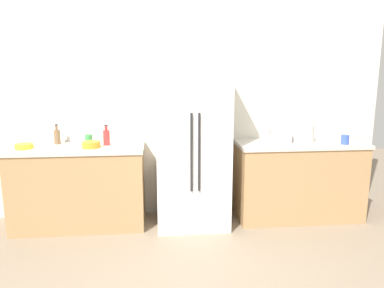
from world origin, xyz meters
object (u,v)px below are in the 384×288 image
toaster (279,136)px  cup_b (89,139)px  bottle_a (57,137)px  bowl_b (91,145)px  refrigerator (192,146)px  rice_cooker (303,129)px  cup_a (345,140)px  bowl_c (124,142)px  bottle_b (106,137)px  bowl_a (24,146)px

toaster → cup_b: bearing=175.1°
bottle_a → cup_b: 0.35m
bowl_b → toaster: bearing=1.6°
refrigerator → cup_b: refrigerator is taller
rice_cooker → bowl_b: (-2.43, -0.11, -0.11)m
toaster → bottle_a: bottle_a is taller
cup_a → cup_b: size_ratio=1.05×
refrigerator → bowl_c: size_ratio=9.54×
cup_a → bowl_c: bearing=174.7°
bottle_b → refrigerator: bearing=-6.5°
bottle_b → bowl_b: 0.21m
toaster → bottle_b: (-1.98, 0.07, 0.01)m
cup_a → rice_cooker: bearing=154.0°
rice_cooker → toaster: bearing=-171.6°
bottle_a → cup_a: bearing=-6.0°
bottle_a → cup_a: (3.27, -0.34, -0.03)m
cup_a → cup_b: cup_a is taller
refrigerator → bowl_a: 1.82m
bottle_a → refrigerator: bearing=-8.4°
bowl_c → bowl_b: bearing=-158.3°
toaster → bottle_a: 2.56m
rice_cooker → bowl_c: (-2.09, 0.03, -0.12)m
rice_cooker → cup_a: size_ratio=2.89×
rice_cooker → bottle_a: (-2.85, 0.14, -0.06)m
toaster → cup_a: toaster is taller
refrigerator → cup_a: bearing=-3.8°
refrigerator → cup_b: bearing=168.9°
bottle_a → toaster: bearing=-4.1°
toaster → cup_b: toaster is taller
toaster → bowl_a: 2.84m
refrigerator → bottle_a: size_ratio=8.03×
refrigerator → cup_a: (1.74, -0.12, 0.06)m
refrigerator → bowl_a: refrigerator is taller
cup_a → bowl_a: cup_a is taller
rice_cooker → bowl_a: size_ratio=1.66×
bowl_b → bowl_c: size_ratio=1.02×
rice_cooker → bottle_b: bearing=179.4°
bottle_b → cup_a: 2.71m
refrigerator → bowl_a: size_ratio=9.77×
toaster → bowl_c: 1.79m
bowl_b → refrigerator: bearing=1.0°
bottle_a → bowl_b: size_ratio=1.17×
cup_a → cup_b: 2.94m
bottle_a → bowl_c: (0.76, -0.11, -0.06)m
rice_cooker → cup_b: rice_cooker is taller
refrigerator → cup_b: size_ratio=17.92×
cup_a → bowl_b: cup_a is taller
bowl_c → rice_cooker: bearing=-0.8°
cup_b → bowl_a: size_ratio=0.55×
bowl_b → bowl_c: (0.34, 0.14, -0.01)m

